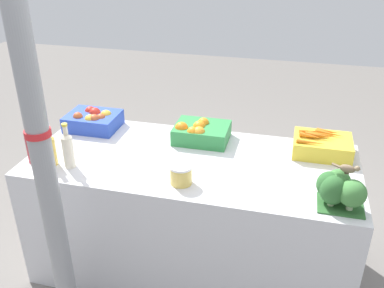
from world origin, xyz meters
name	(u,v)px	position (x,y,z in m)	size (l,w,h in m)	color
ground_plane	(192,262)	(0.00, 0.00, 0.00)	(10.00, 10.00, 0.00)	slate
market_table	(192,214)	(0.00, 0.00, 0.40)	(1.92, 0.85, 0.80)	silver
support_pole	(42,155)	(-0.51, -0.68, 1.12)	(0.11, 0.11, 2.24)	gray
apple_crate	(94,120)	(-0.75, 0.26, 0.86)	(0.34, 0.27, 0.13)	#2847B7
orange_crate	(200,132)	(-0.01, 0.25, 0.86)	(0.34, 0.27, 0.14)	#2D8442
carrot_crate	(322,145)	(0.74, 0.26, 0.86)	(0.34, 0.27, 0.14)	gold
broccoli_pile	(338,189)	(0.80, -0.27, 0.89)	(0.24, 0.20, 0.18)	#2D602D
juice_bottle_ruby	(32,145)	(-0.88, -0.25, 0.91)	(0.07, 0.07, 0.26)	#B2333D
juice_bottle_golden	(50,149)	(-0.76, -0.25, 0.90)	(0.06, 0.06, 0.24)	gold
juice_bottle_cloudy	(68,149)	(-0.65, -0.25, 0.91)	(0.06, 0.06, 0.27)	beige
pickle_jar	(181,174)	(0.01, -0.27, 0.85)	(0.12, 0.12, 0.11)	#DBBC56
sparrow_bird	(348,169)	(0.83, -0.26, 1.00)	(0.13, 0.05, 0.05)	#4C3D2D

